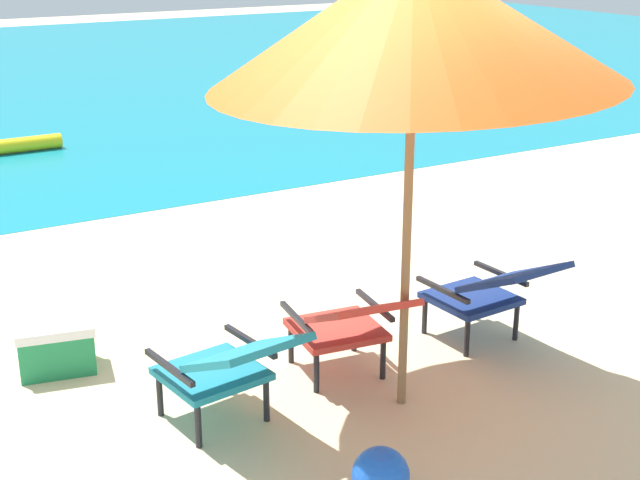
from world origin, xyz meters
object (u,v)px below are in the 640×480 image
Objects in this scene: lounge_chair_left at (228,365)px; cooler_box at (56,346)px; lounge_chair_center at (348,322)px; lounge_chair_right at (491,289)px; beach_umbrella_center at (414,18)px; beach_ball at (381,476)px.

lounge_chair_left is 1.78× the size of cooler_box.
lounge_chair_center is 1.04× the size of lounge_chair_right.
lounge_chair_right is 2.78m from cooler_box.
cooler_box is at bearing 138.53° from beach_umbrella_center.
beach_umbrella_center is at bearing -12.72° from lounge_chair_left.
lounge_chair_center is (0.85, 0.14, 0.00)m from lounge_chair_left.
beach_umbrella_center is at bearing -41.47° from cooler_box.
lounge_chair_center is 3.32× the size of beach_ball.
lounge_chair_right is at bearing -23.38° from cooler_box.
lounge_chair_center is 1.83m from cooler_box.
cooler_box is (-1.47, 1.06, -0.24)m from lounge_chair_center.
lounge_chair_center is at bearing 177.95° from lounge_chair_right.
lounge_chair_center is at bearing 65.31° from beach_ball.
lounge_chair_left is 1.00× the size of lounge_chair_center.
beach_ball is at bearing -65.80° from cooler_box.
lounge_chair_left is 1.05m from beach_ball.
lounge_chair_right is 0.34× the size of beach_umbrella_center.
beach_umbrella_center is at bearing 48.56° from beach_ball.
lounge_chair_left reaches higher than cooler_box.
lounge_chair_right is 3.20× the size of beach_ball.
lounge_chair_left is at bearing -176.93° from lounge_chair_right.
beach_ball is 0.54× the size of cooler_box.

